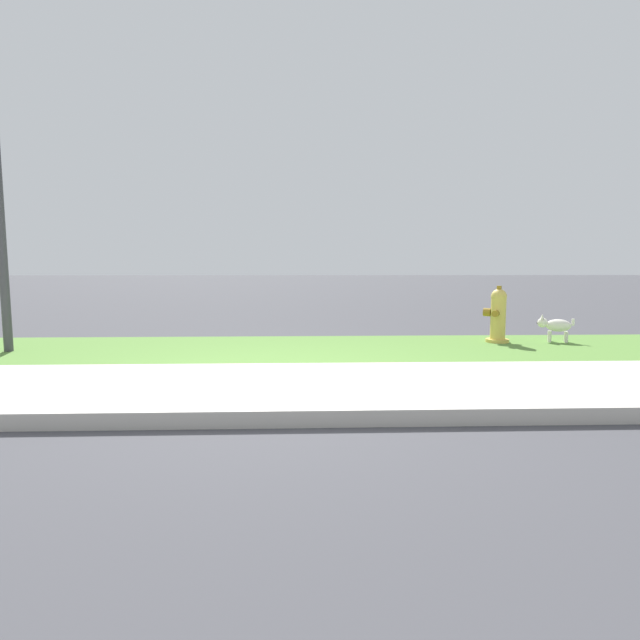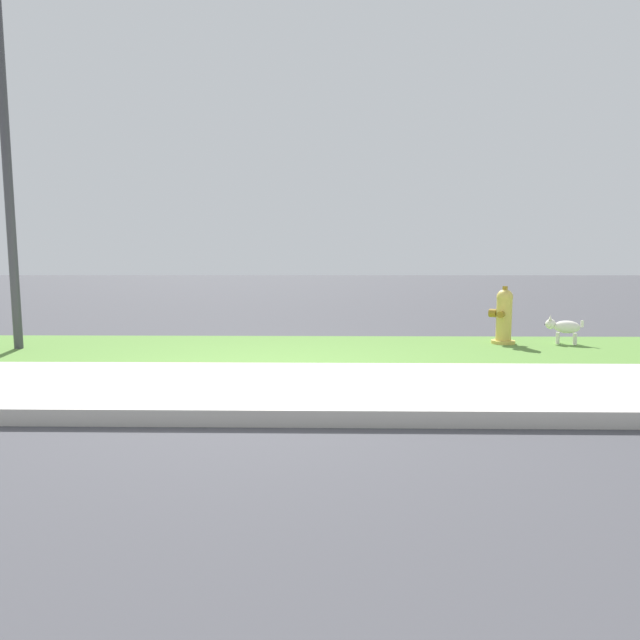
{
  "view_description": "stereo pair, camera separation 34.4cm",
  "coord_description": "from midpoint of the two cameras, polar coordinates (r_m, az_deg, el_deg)",
  "views": [
    {
      "loc": [
        0.23,
        -4.5,
        1.09
      ],
      "look_at": [
        0.47,
        1.96,
        0.4
      ],
      "focal_mm": 28.0,
      "sensor_mm": 36.0,
      "label": 1
    },
    {
      "loc": [
        0.58,
        -4.5,
        1.09
      ],
      "look_at": [
        0.47,
        1.96,
        0.4
      ],
      "focal_mm": 28.0,
      "sensor_mm": 36.0,
      "label": 2
    }
  ],
  "objects": [
    {
      "name": "ground_plane",
      "position": [
        4.65,
        -7.08,
        -7.53
      ],
      "size": [
        120.0,
        120.0,
        0.0
      ],
      "primitive_type": "plane",
      "color": "#424247"
    },
    {
      "name": "fire_hydrant_mid_block",
      "position": [
        7.58,
        18.45,
        0.53
      ],
      "size": [
        0.37,
        0.37,
        0.82
      ],
      "rotation": [
        0.0,
        0.0,
        0.95
      ],
      "color": "gold",
      "rests_on": "ground"
    },
    {
      "name": "street_curb",
      "position": [
        3.55,
        -8.7,
        -10.88
      ],
      "size": [
        18.0,
        0.16,
        0.12
      ],
      "primitive_type": "cube",
      "color": "#BCB7AD",
      "rests_on": "ground"
    },
    {
      "name": "grass_verge",
      "position": [
        6.76,
        -5.5,
        -3.18
      ],
      "size": [
        18.0,
        2.23,
        0.01
      ],
      "primitive_type": "cube",
      "color": "#568438",
      "rests_on": "ground"
    },
    {
      "name": "small_white_dog",
      "position": [
        7.92,
        24.17,
        -0.61
      ],
      "size": [
        0.46,
        0.31,
        0.4
      ],
      "rotation": [
        0.0,
        0.0,
        2.72
      ],
      "color": "silver",
      "rests_on": "ground"
    },
    {
      "name": "sidewalk_pavement",
      "position": [
        4.64,
        -7.08,
        -7.47
      ],
      "size": [
        18.0,
        2.1,
        0.01
      ],
      "primitive_type": "cube",
      "color": "#BCB7AD",
      "rests_on": "ground"
    }
  ]
}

